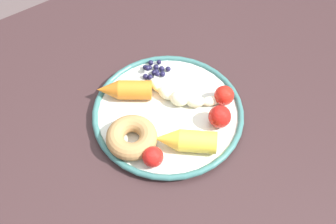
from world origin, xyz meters
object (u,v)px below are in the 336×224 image
donut (132,137)px  carrot_orange (124,90)px  blueberry_pile (155,70)px  banana (181,96)px  plate (168,113)px  carrot_yellow (185,141)px  tomato_mid (153,157)px  tomato_near (220,117)px  tomato_far (224,95)px  dining_table (174,125)px

donut → carrot_orange: bearing=66.2°
carrot_orange → blueberry_pile: 0.09m
banana → carrot_orange: 0.11m
plate → carrot_yellow: size_ratio=2.62×
plate → tomato_mid: (-0.08, -0.08, 0.02)m
carrot_orange → donut: 0.11m
tomato_near → donut: bearing=160.4°
plate → carrot_yellow: carrot_yellow is taller
carrot_yellow → donut: 0.10m
banana → donut: 0.13m
tomato_near → banana: bearing=108.0°
banana → tomato_near: bearing=-72.0°
tomato_mid → tomato_far: tomato_far is taller
tomato_near → tomato_mid: tomato_near is taller
carrot_yellow → blueberry_pile: bearing=73.7°
banana → blueberry_pile: (-0.00, 0.09, -0.01)m
tomato_near → dining_table: bearing=110.1°
carrot_yellow → tomato_far: (0.12, 0.04, -0.00)m
carrot_orange → tomato_near: 0.19m
banana → dining_table: bearing=124.7°
plate → blueberry_pile: blueberry_pile is taller
banana → tomato_mid: bearing=-144.7°
carrot_orange → tomato_far: same height
donut → tomato_far: (0.20, -0.02, 0.00)m
banana → carrot_orange: carrot_orange is taller
tomato_far → dining_table: bearing=140.9°
plate → blueberry_pile: size_ratio=4.82×
dining_table → tomato_mid: 0.19m
donut → tomato_far: 0.20m
tomato_near → blueberry_pile: bearing=99.9°
plate → banana: size_ratio=2.32×
carrot_orange → blueberry_pile: size_ratio=1.80×
carrot_yellow → carrot_orange: bearing=100.6°
blueberry_pile → tomato_far: tomato_far is taller
blueberry_pile → tomato_near: 0.18m
blueberry_pile → tomato_mid: 0.21m
plate → tomato_near: (0.07, -0.08, 0.02)m
carrot_orange → banana: bearing=-39.7°
banana → carrot_yellow: (-0.06, -0.09, 0.01)m
carrot_yellow → tomato_near: tomato_near is taller
tomato_mid → tomato_far: bearing=10.9°
donut → tomato_near: tomato_near is taller
carrot_orange → carrot_yellow: size_ratio=0.98×
dining_table → donut: 0.17m
carrot_yellow → tomato_far: size_ratio=2.88×
dining_table → banana: (0.01, -0.01, 0.11)m
donut → tomato_near: size_ratio=2.19×
dining_table → carrot_orange: size_ratio=9.83×
carrot_yellow → blueberry_pile: 0.19m
carrot_yellow → tomato_mid: (-0.07, 0.01, -0.00)m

